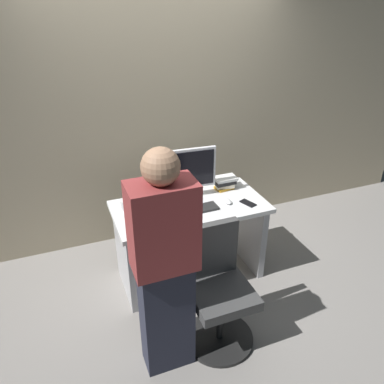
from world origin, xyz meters
TOP-DOWN VIEW (x-y plane):
  - ground_plane at (0.00, 0.00)m, footprint 9.00×9.00m
  - wall_back at (0.00, 0.89)m, footprint 6.40×0.10m
  - desk at (0.00, 0.00)m, footprint 1.31×0.66m
  - office_chair at (-0.06, -0.73)m, footprint 0.52×0.52m
  - person_at_desk at (-0.48, -0.82)m, footprint 0.40×0.24m
  - monitor at (0.01, 0.14)m, footprint 0.54×0.15m
  - keyboard at (-0.01, -0.11)m, footprint 0.43×0.14m
  - mouse at (0.31, -0.09)m, footprint 0.06×0.10m
  - cup_near_keyboard at (-0.47, -0.18)m, footprint 0.07×0.07m
  - cup_by_monitor at (-0.53, 0.13)m, footprint 0.07×0.07m
  - book_stack at (0.41, 0.17)m, footprint 0.21×0.15m
  - cell_phone at (0.48, -0.16)m, footprint 0.12×0.16m

SIDE VIEW (x-z plane):
  - ground_plane at x=0.00m, z-range 0.00..0.00m
  - office_chair at x=-0.06m, z-range -0.04..0.90m
  - desk at x=0.00m, z-range 0.13..0.89m
  - cell_phone at x=0.48m, z-range 0.75..0.76m
  - keyboard at x=-0.01m, z-range 0.75..0.77m
  - mouse at x=0.31m, z-range 0.75..0.79m
  - cup_by_monitor at x=-0.53m, z-range 0.75..0.84m
  - cup_near_keyboard at x=-0.47m, z-range 0.75..0.85m
  - book_stack at x=0.41m, z-range 0.76..0.87m
  - person_at_desk at x=-0.48m, z-range 0.02..1.66m
  - monitor at x=0.01m, z-range 0.78..1.24m
  - wall_back at x=0.00m, z-range 0.00..3.00m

